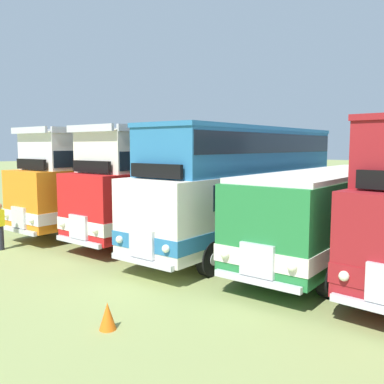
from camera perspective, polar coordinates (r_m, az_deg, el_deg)
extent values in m
cube|color=orange|center=(20.49, -8.65, 0.31)|extent=(2.68, 11.18, 2.30)
cube|color=white|center=(20.56, -8.62, -1.36)|extent=(2.72, 11.22, 0.44)
cube|color=#19232D|center=(20.71, -7.86, 2.05)|extent=(2.67, 8.78, 0.76)
cube|color=#19232D|center=(17.19, -22.28, 0.95)|extent=(2.20, 0.14, 0.90)
cube|color=silver|center=(17.29, -22.42, -3.21)|extent=(0.90, 0.13, 0.80)
cube|color=silver|center=(17.36, -22.44, -4.85)|extent=(2.30, 0.18, 0.16)
sphere|color=#EAEACC|center=(16.51, -20.93, -3.57)|extent=(0.22, 0.22, 0.22)
sphere|color=#EAEACC|center=(18.07, -23.84, -2.88)|extent=(0.22, 0.22, 0.22)
cube|color=white|center=(20.56, -8.22, 5.64)|extent=(2.57, 10.28, 1.50)
cube|color=silver|center=(17.36, -21.28, 7.81)|extent=(2.40, 0.14, 0.24)
cube|color=silver|center=(23.97, -0.11, 7.70)|extent=(2.40, 0.14, 0.24)
cube|color=silver|center=(19.71, -5.84, 7.97)|extent=(0.27, 10.24, 0.24)
cube|color=silver|center=(21.45, -10.47, 7.76)|extent=(0.27, 10.24, 0.24)
cube|color=#19232D|center=(20.56, -8.21, 4.80)|extent=(2.60, 10.18, 0.64)
cube|color=black|center=(17.39, -20.97, 3.54)|extent=(1.90, 0.15, 0.40)
cylinder|color=black|center=(17.29, -15.68, -4.91)|extent=(0.30, 1.04, 1.04)
cylinder|color=silver|center=(17.17, -15.38, -4.98)|extent=(0.03, 0.36, 0.36)
cylinder|color=black|center=(19.18, -19.71, -3.96)|extent=(0.30, 1.04, 1.04)
cylinder|color=silver|center=(19.31, -19.95, -3.90)|extent=(0.03, 0.36, 0.36)
cylinder|color=black|center=(22.62, 0.43, -2.07)|extent=(0.30, 1.04, 1.04)
cylinder|color=silver|center=(22.53, 0.73, -2.11)|extent=(0.03, 0.36, 0.36)
cylinder|color=black|center=(24.10, -3.88, -1.57)|extent=(0.30, 1.04, 1.04)
cylinder|color=silver|center=(24.20, -4.14, -1.54)|extent=(0.03, 0.36, 0.36)
cube|color=red|center=(18.29, -1.19, -0.34)|extent=(2.66, 10.93, 2.30)
cube|color=silver|center=(18.37, -1.18, -2.19)|extent=(2.70, 10.97, 0.44)
cube|color=#19232D|center=(18.54, -0.40, 1.62)|extent=(2.65, 8.53, 0.76)
cube|color=#19232D|center=(14.53, -14.94, 0.31)|extent=(2.20, 0.13, 0.90)
cube|color=silver|center=(14.64, -15.15, -4.60)|extent=(0.90, 0.13, 0.80)
cube|color=silver|center=(14.72, -15.18, -6.52)|extent=(2.30, 0.17, 0.16)
sphere|color=#EAEACC|center=(13.93, -12.98, -5.09)|extent=(0.22, 0.22, 0.22)
sphere|color=#EAEACC|center=(15.36, -17.17, -4.15)|extent=(0.22, 0.22, 0.22)
cube|color=silver|center=(18.36, -0.70, 5.63)|extent=(2.55, 10.03, 1.50)
cube|color=silver|center=(14.73, -13.77, 8.41)|extent=(2.40, 0.14, 0.24)
cube|color=silver|center=(22.03, 6.81, 7.78)|extent=(2.40, 0.14, 0.24)
cube|color=silver|center=(17.64, 2.35, 8.20)|extent=(0.25, 10.00, 0.24)
cube|color=silver|center=(19.16, -3.50, 8.04)|extent=(0.25, 10.00, 0.24)
cube|color=#19232D|center=(18.37, -0.70, 4.70)|extent=(2.58, 9.93, 0.64)
cube|color=black|center=(14.76, -13.49, 3.36)|extent=(1.90, 0.15, 0.40)
cylinder|color=black|center=(14.93, -7.30, -6.49)|extent=(0.30, 1.04, 1.04)
cylinder|color=silver|center=(14.83, -6.89, -6.57)|extent=(0.03, 0.36, 0.36)
cylinder|color=black|center=(16.63, -12.84, -5.28)|extent=(0.30, 1.04, 1.04)
cylinder|color=silver|center=(16.74, -13.16, -5.21)|extent=(0.03, 0.36, 0.36)
cylinder|color=black|center=(20.75, 7.76, -2.89)|extent=(0.30, 1.04, 1.04)
cylinder|color=silver|center=(20.68, 8.12, -2.93)|extent=(0.03, 0.36, 0.36)
cylinder|color=black|center=(22.00, 2.61, -2.32)|extent=(0.30, 1.04, 1.04)
cylinder|color=silver|center=(22.09, 2.30, -2.28)|extent=(0.03, 0.36, 0.36)
cube|color=silver|center=(16.03, 7.10, -1.32)|extent=(2.79, 10.95, 2.30)
cube|color=teal|center=(16.12, 7.07, -3.43)|extent=(2.83, 10.99, 0.44)
cube|color=#19232D|center=(16.31, 7.85, 0.92)|extent=(2.76, 8.55, 0.76)
cube|color=#19232D|center=(11.69, -6.52, -0.92)|extent=(2.20, 0.16, 0.90)
cube|color=silver|center=(11.84, -6.82, -6.99)|extent=(0.90, 0.14, 0.80)
cube|color=silver|center=(11.94, -6.89, -9.35)|extent=(2.30, 0.20, 0.16)
sphere|color=#EAEACC|center=(11.23, -3.56, -7.68)|extent=(0.22, 0.22, 0.22)
sphere|color=#EAEACC|center=(12.47, -9.81, -6.35)|extent=(0.22, 0.22, 0.22)
cube|color=teal|center=(16.11, 7.65, 5.49)|extent=(2.67, 10.04, 1.50)
cube|color=teal|center=(16.12, 7.70, 8.40)|extent=(2.73, 10.14, 0.14)
cube|color=#19232D|center=(16.11, 7.67, 6.56)|extent=(2.70, 9.94, 0.68)
cube|color=black|center=(11.98, -4.92, 2.87)|extent=(1.90, 0.17, 0.40)
cylinder|color=black|center=(12.48, 2.45, -8.99)|extent=(0.31, 1.05, 1.04)
cylinder|color=silver|center=(12.40, 3.02, -9.10)|extent=(0.03, 0.36, 0.36)
cylinder|color=black|center=(13.90, -5.36, -7.42)|extent=(0.31, 1.05, 1.04)
cylinder|color=silver|center=(14.00, -5.81, -7.33)|extent=(0.03, 0.36, 0.36)
cylinder|color=black|center=(18.94, 15.75, -3.95)|extent=(0.31, 1.05, 1.04)
cylinder|color=silver|center=(18.88, 16.17, -4.00)|extent=(0.03, 0.36, 0.36)
cylinder|color=black|center=(19.90, 9.60, -3.31)|extent=(0.31, 1.05, 1.04)
cylinder|color=silver|center=(19.97, 9.22, -3.27)|extent=(0.03, 0.36, 0.36)
cube|color=#237538|center=(14.66, 18.51, -2.31)|extent=(2.79, 10.10, 2.30)
cube|color=silver|center=(14.76, 18.43, -4.61)|extent=(2.83, 10.14, 0.44)
cube|color=#19232D|center=(14.96, 19.10, 0.15)|extent=(2.75, 7.70, 0.76)
cube|color=#19232D|center=(10.07, 9.20, -2.12)|extent=(2.20, 0.16, 0.90)
cube|color=silver|center=(10.23, 8.78, -9.14)|extent=(0.90, 0.15, 0.80)
cube|color=silver|center=(10.35, 8.65, -11.85)|extent=(2.30, 0.21, 0.16)
sphere|color=#EAEACC|center=(9.83, 13.40, -9.87)|extent=(0.22, 0.22, 0.22)
sphere|color=#EAEACC|center=(10.67, 4.48, -8.44)|extent=(0.22, 0.22, 0.22)
cube|color=silver|center=(14.54, 18.68, 2.45)|extent=(2.73, 9.70, 0.14)
cylinder|color=black|center=(11.39, 18.03, -10.81)|extent=(0.31, 1.05, 1.04)
cylinder|color=silver|center=(11.34, 18.75, -10.91)|extent=(0.03, 0.36, 0.36)
cylinder|color=black|center=(12.31, 7.78, -9.26)|extent=(0.31, 1.05, 1.04)
cylinder|color=silver|center=(12.39, 7.18, -9.16)|extent=(0.03, 0.36, 0.36)
cylinder|color=black|center=(18.23, 18.34, -4.43)|extent=(0.31, 1.05, 1.04)
cylinder|color=silver|center=(18.28, 17.90, -4.39)|extent=(0.03, 0.36, 0.36)
sphere|color=#EAEACC|center=(9.50, 19.89, -10.66)|extent=(0.22, 0.22, 0.22)
cylinder|color=black|center=(11.24, 21.89, -11.19)|extent=(0.33, 1.05, 1.04)
cylinder|color=silver|center=(11.29, 21.16, -11.09)|extent=(0.04, 0.36, 0.36)
cone|color=orange|center=(9.27, -11.37, -16.16)|extent=(0.36, 0.36, 0.58)
cylinder|color=#23232D|center=(17.03, -24.53, -5.66)|extent=(0.24, 0.24, 0.90)
cylinder|color=#8C704C|center=(30.99, 3.29, 0.19)|extent=(0.08, 0.08, 1.05)
cylinder|color=#8C704C|center=(26.12, 23.02, -1.44)|extent=(0.08, 0.08, 1.05)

